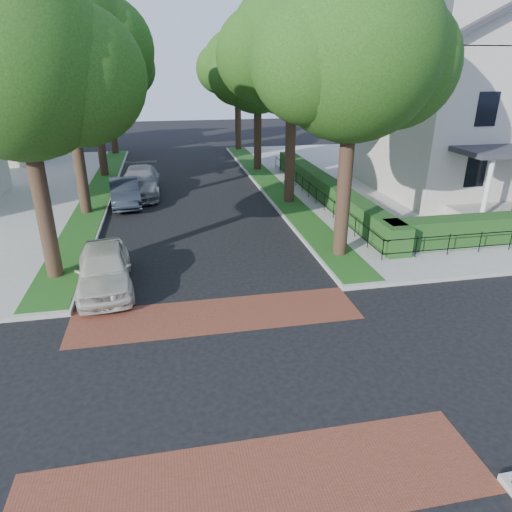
{
  "coord_description": "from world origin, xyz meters",
  "views": [
    {
      "loc": [
        -1.22,
        -9.34,
        7.25
      ],
      "look_at": [
        1.41,
        3.96,
        1.6
      ],
      "focal_mm": 32.0,
      "sensor_mm": 36.0,
      "label": 1
    }
  ],
  "objects": [
    {
      "name": "tree_left_near",
      "position": [
        -5.4,
        7.23,
        7.27
      ],
      "size": [
        7.5,
        6.45,
        10.2
      ],
      "color": "black",
      "rests_on": "sidewalk_nw"
    },
    {
      "name": "tree_right_far",
      "position": [
        5.6,
        24.22,
        6.91
      ],
      "size": [
        7.25,
        6.23,
        9.74
      ],
      "color": "black",
      "rests_on": "sidewalk_ne"
    },
    {
      "name": "tree_right_near",
      "position": [
        5.6,
        7.24,
        7.63
      ],
      "size": [
        7.75,
        6.67,
        10.66
      ],
      "color": "black",
      "rests_on": "sidewalk_ne"
    },
    {
      "name": "tree_left_mid",
      "position": [
        -5.39,
        15.24,
        8.34
      ],
      "size": [
        8.0,
        6.88,
        11.48
      ],
      "color": "black",
      "rests_on": "sidewalk_nw"
    },
    {
      "name": "crosswalk_far",
      "position": [
        0.0,
        3.2,
        0.01
      ],
      "size": [
        9.0,
        2.2,
        0.01
      ],
      "primitive_type": "cube",
      "color": "brown",
      "rests_on": "ground"
    },
    {
      "name": "parked_car_front",
      "position": [
        -3.6,
        5.85,
        0.77
      ],
      "size": [
        2.28,
        4.7,
        1.54
      ],
      "primitive_type": "imported",
      "rotation": [
        0.0,
        0.0,
        0.1
      ],
      "color": "beige",
      "rests_on": "ground"
    },
    {
      "name": "house_victorian",
      "position": [
        17.51,
        15.92,
        6.02
      ],
      "size": [
        13.0,
        13.05,
        12.48
      ],
      "color": "beige",
      "rests_on": "sidewalk_ne"
    },
    {
      "name": "fence_main_road",
      "position": [
        6.9,
        15.0,
        0.6
      ],
      "size": [
        0.06,
        18.0,
        0.9
      ],
      "primitive_type": null,
      "color": "black",
      "rests_on": "sidewalk_ne"
    },
    {
      "name": "tree_right_back",
      "position": [
        5.6,
        33.23,
        7.27
      ],
      "size": [
        7.5,
        6.45,
        10.2
      ],
      "color": "black",
      "rests_on": "sidewalk_ne"
    },
    {
      "name": "hedge_main_road",
      "position": [
        7.7,
        15.0,
        0.75
      ],
      "size": [
        1.0,
        18.0,
        1.2
      ],
      "primitive_type": "cube",
      "color": "#1C4417",
      "rests_on": "sidewalk_ne"
    },
    {
      "name": "parked_car_rear",
      "position": [
        -2.81,
        18.56,
        0.82
      ],
      "size": [
        2.37,
        5.68,
        1.64
      ],
      "primitive_type": "imported",
      "rotation": [
        0.0,
        0.0,
        -0.01
      ],
      "color": "gray",
      "rests_on": "ground"
    },
    {
      "name": "ground",
      "position": [
        0.0,
        0.0,
        0.0
      ],
      "size": [
        120.0,
        120.0,
        0.0
      ],
      "primitive_type": "plane",
      "color": "black",
      "rests_on": "ground"
    },
    {
      "name": "parked_car_middle",
      "position": [
        -3.6,
        16.53,
        0.73
      ],
      "size": [
        2.03,
        4.57,
        1.46
      ],
      "primitive_type": "imported",
      "rotation": [
        0.0,
        0.0,
        0.11
      ],
      "color": "#212631",
      "rests_on": "ground"
    },
    {
      "name": "tree_right_mid",
      "position": [
        5.61,
        15.25,
        7.99
      ],
      "size": [
        8.25,
        7.09,
        11.22
      ],
      "color": "black",
      "rests_on": "sidewalk_ne"
    },
    {
      "name": "crosswalk_near",
      "position": [
        0.0,
        -3.2,
        0.01
      ],
      "size": [
        9.0,
        2.2,
        0.01
      ],
      "primitive_type": "cube",
      "color": "brown",
      "rests_on": "ground"
    },
    {
      "name": "tree_left_back",
      "position": [
        -5.4,
        33.24,
        7.41
      ],
      "size": [
        7.75,
        6.66,
        10.44
      ],
      "color": "black",
      "rests_on": "sidewalk_nw"
    },
    {
      "name": "grass_strip_nw",
      "position": [
        -5.4,
        19.1,
        0.16
      ],
      "size": [
        1.6,
        29.8,
        0.02
      ],
      "primitive_type": "cube",
      "color": "#134012",
      "rests_on": "sidewalk_nw"
    },
    {
      "name": "tree_left_far",
      "position": [
        -5.4,
        24.22,
        7.12
      ],
      "size": [
        7.0,
        6.02,
        9.86
      ],
      "color": "black",
      "rests_on": "sidewalk_nw"
    },
    {
      "name": "grass_strip_ne",
      "position": [
        5.4,
        19.1,
        0.16
      ],
      "size": [
        1.6,
        29.8,
        0.02
      ],
      "primitive_type": "cube",
      "color": "#134012",
      "rests_on": "sidewalk_ne"
    },
    {
      "name": "sidewalk_ne",
      "position": [
        19.5,
        19.0,
        0.07
      ],
      "size": [
        30.0,
        30.0,
        0.15
      ],
      "primitive_type": "cube",
      "color": "gray",
      "rests_on": "ground"
    }
  ]
}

